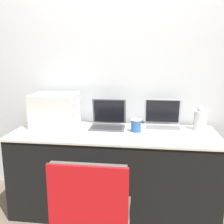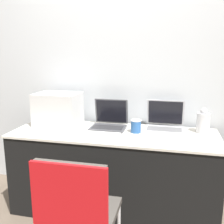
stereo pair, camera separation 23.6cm
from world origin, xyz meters
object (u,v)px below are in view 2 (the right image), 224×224
at_px(laptop_left, 109,122).
at_px(chair, 77,209).
at_px(printer, 58,108).
at_px(external_keyboard, 99,135).
at_px(laptop_right, 165,123).
at_px(metal_pitcher, 203,122).
at_px(coffee_cup, 136,126).

relative_size(laptop_left, chair, 0.37).
height_order(printer, laptop_left, printer).
relative_size(external_keyboard, chair, 0.41).
distance_m(printer, external_keyboard, 0.57).
bearing_deg(laptop_right, chair, -112.88).
bearing_deg(chair, metal_pitcher, 53.06).
height_order(external_keyboard, coffee_cup, coffee_cup).
distance_m(external_keyboard, coffee_cup, 0.34).
xyz_separation_m(printer, laptop_left, (0.51, 0.02, -0.12)).
relative_size(printer, laptop_left, 1.28).
relative_size(laptop_left, coffee_cup, 2.82).
distance_m(laptop_right, metal_pitcher, 0.34).
bearing_deg(laptop_left, external_keyboard, -94.51).
bearing_deg(printer, metal_pitcher, 2.08).
bearing_deg(laptop_right, printer, -175.34).
xyz_separation_m(laptop_right, chair, (-0.47, -1.10, -0.27)).
height_order(laptop_left, laptop_right, laptop_right).
xyz_separation_m(laptop_left, coffee_cup, (0.27, -0.10, 0.00)).
relative_size(laptop_left, metal_pitcher, 1.44).
bearing_deg(printer, coffee_cup, -5.87).
height_order(laptop_right, coffee_cup, laptop_right).
relative_size(laptop_right, external_keyboard, 0.98).
distance_m(printer, coffee_cup, 0.80).
bearing_deg(metal_pitcher, laptop_right, 174.17).
height_order(laptop_left, chair, laptop_left).
height_order(printer, external_keyboard, printer).
distance_m(laptop_right, coffee_cup, 0.30).
bearing_deg(laptop_right, laptop_left, -173.28).
bearing_deg(laptop_left, printer, -177.44).
height_order(laptop_left, metal_pitcher, laptop_left).
xyz_separation_m(external_keyboard, metal_pitcher, (0.88, 0.30, 0.09)).
xyz_separation_m(printer, external_keyboard, (0.49, -0.25, -0.16)).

